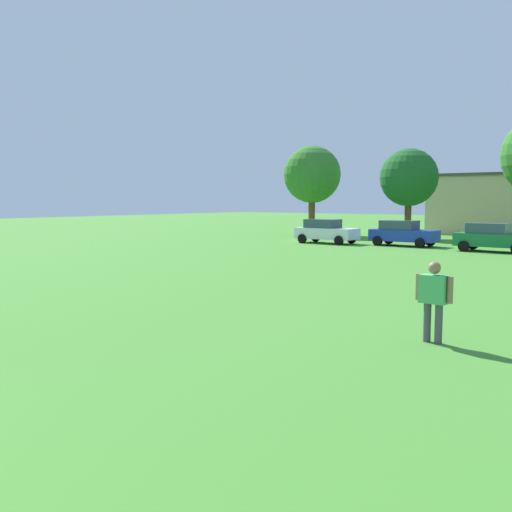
{
  "coord_description": "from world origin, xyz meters",
  "views": [
    {
      "loc": [
        8.5,
        -0.68,
        3.06
      ],
      "look_at": [
        0.88,
        9.33,
        1.81
      ],
      "focal_mm": 40.07,
      "sensor_mm": 36.0,
      "label": 1
    }
  ],
  "objects_px": {
    "adult_bystander": "(434,295)",
    "parked_car_green_2": "(493,237)",
    "tree_far_left": "(312,175)",
    "parked_car_white_0": "(326,231)",
    "parked_car_blue_1": "(403,233)",
    "tree_center": "(409,178)"
  },
  "relations": [
    {
      "from": "parked_car_white_0",
      "to": "adult_bystander",
      "type": "bearing_deg",
      "value": -54.99
    },
    {
      "from": "parked_car_green_2",
      "to": "adult_bystander",
      "type": "bearing_deg",
      "value": -78.01
    },
    {
      "from": "adult_bystander",
      "to": "parked_car_green_2",
      "type": "bearing_deg",
      "value": 105.91
    },
    {
      "from": "parked_car_green_2",
      "to": "tree_far_left",
      "type": "relative_size",
      "value": 0.56
    },
    {
      "from": "parked_car_white_0",
      "to": "parked_car_blue_1",
      "type": "xyz_separation_m",
      "value": [
        5.2,
        1.12,
        0.0
      ]
    },
    {
      "from": "tree_far_left",
      "to": "parked_car_white_0",
      "type": "bearing_deg",
      "value": -52.51
    },
    {
      "from": "adult_bystander",
      "to": "parked_car_white_0",
      "type": "height_order",
      "value": "adult_bystander"
    },
    {
      "from": "parked_car_white_0",
      "to": "parked_car_blue_1",
      "type": "bearing_deg",
      "value": 12.14
    },
    {
      "from": "parked_car_green_2",
      "to": "tree_far_left",
      "type": "height_order",
      "value": "tree_far_left"
    },
    {
      "from": "tree_center",
      "to": "adult_bystander",
      "type": "bearing_deg",
      "value": -66.65
    },
    {
      "from": "adult_bystander",
      "to": "parked_car_blue_1",
      "type": "distance_m",
      "value": 26.37
    },
    {
      "from": "tree_far_left",
      "to": "tree_center",
      "type": "relative_size",
      "value": 1.09
    },
    {
      "from": "tree_far_left",
      "to": "parked_car_green_2",
      "type": "bearing_deg",
      "value": -23.98
    },
    {
      "from": "parked_car_green_2",
      "to": "tree_far_left",
      "type": "distance_m",
      "value": 19.27
    },
    {
      "from": "parked_car_blue_1",
      "to": "tree_far_left",
      "type": "distance_m",
      "value": 13.79
    },
    {
      "from": "parked_car_green_2",
      "to": "tree_far_left",
      "type": "xyz_separation_m",
      "value": [
        -17.16,
        7.63,
        4.34
      ]
    },
    {
      "from": "adult_bystander",
      "to": "parked_car_green_2",
      "type": "relative_size",
      "value": 0.41
    },
    {
      "from": "parked_car_white_0",
      "to": "tree_far_left",
      "type": "bearing_deg",
      "value": 127.49
    },
    {
      "from": "tree_center",
      "to": "parked_car_green_2",
      "type": "bearing_deg",
      "value": -43.69
    },
    {
      "from": "parked_car_green_2",
      "to": "tree_center",
      "type": "bearing_deg",
      "value": 136.31
    },
    {
      "from": "adult_bystander",
      "to": "parked_car_white_0",
      "type": "relative_size",
      "value": 0.41
    },
    {
      "from": "adult_bystander",
      "to": "parked_car_blue_1",
      "type": "xyz_separation_m",
      "value": [
        -10.85,
        24.04,
        -0.18
      ]
    }
  ]
}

